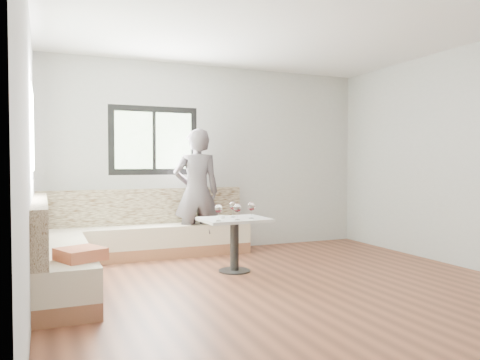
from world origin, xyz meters
The scene contains 9 objects.
room centered at (-0.08, 0.08, 1.41)m, with size 5.01×5.01×2.81m.
banquette centered at (-1.59, 1.63, 0.33)m, with size 2.90×2.80×0.95m.
table centered at (-0.26, 0.96, 0.49)m, with size 0.81×0.64×0.65m.
person centered at (-0.37, 2.12, 0.91)m, with size 0.66×0.43×1.81m, color #524A4E.
olive_ramekin centered at (-0.41, 1.01, 0.67)m, with size 0.09×0.09×0.03m.
wine_glass_a centered at (-0.53, 0.77, 0.79)m, with size 0.09×0.09×0.20m.
wine_glass_b centered at (-0.30, 0.77, 0.79)m, with size 0.09×0.09×0.20m.
wine_glass_c centered at (-0.08, 0.86, 0.79)m, with size 0.09×0.09×0.20m.
wine_glass_d centered at (-0.24, 1.06, 0.79)m, with size 0.09×0.09×0.20m.
Camera 1 is at (-2.40, -4.27, 1.31)m, focal length 35.00 mm.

